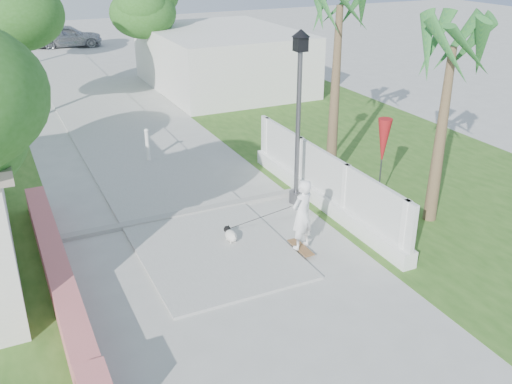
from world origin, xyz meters
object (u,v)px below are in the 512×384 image
dog (230,235)px  parked_car (67,36)px  bollard (147,144)px  patio_umbrella (383,142)px  street_lamp (298,113)px  skateboarder (270,217)px

dog → parked_car: bearing=85.3°
bollard → patio_umbrella: patio_umbrella is taller
street_lamp → bollard: street_lamp is taller
patio_umbrella → parked_car: (-3.63, 27.26, -0.98)m
street_lamp → bollard: 5.56m
skateboarder → patio_umbrella: bearing=174.0°
patio_umbrella → dog: (-4.32, -0.28, -1.48)m
street_lamp → patio_umbrella: street_lamp is taller
skateboarder → bollard: bearing=-100.3°
skateboarder → parked_car: size_ratio=0.41×
dog → parked_car: parked_car is taller
parked_car → patio_umbrella: bearing=-168.1°
dog → parked_car: size_ratio=0.13×
street_lamp → patio_umbrella: size_ratio=1.93×
patio_umbrella → dog: 4.57m
patio_umbrella → skateboarder: patio_umbrella is taller
patio_umbrella → skateboarder: size_ratio=1.35×
bollard → patio_umbrella: (4.60, -5.50, 1.10)m
dog → patio_umbrella: bearing=0.4°
patio_umbrella → dog: size_ratio=4.19×
patio_umbrella → parked_car: patio_umbrella is taller
parked_car → skateboarder: bearing=-175.6°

